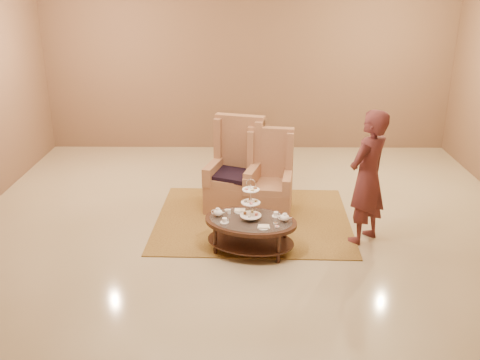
{
  "coord_description": "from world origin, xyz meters",
  "views": [
    {
      "loc": [
        -0.05,
        -6.56,
        3.32
      ],
      "look_at": [
        -0.12,
        0.2,
        0.73
      ],
      "focal_mm": 40.0,
      "sensor_mm": 36.0,
      "label": 1
    }
  ],
  "objects_px": {
    "armchair_left": "(236,178)",
    "armchair_right": "(269,185)",
    "tea_table": "(251,225)",
    "person": "(367,178)"
  },
  "relations": [
    {
      "from": "armchair_right",
      "to": "person",
      "type": "relative_size",
      "value": 0.7
    },
    {
      "from": "person",
      "to": "tea_table",
      "type": "bearing_deg",
      "value": -32.57
    },
    {
      "from": "tea_table",
      "to": "armchair_left",
      "type": "distance_m",
      "value": 1.44
    },
    {
      "from": "tea_table",
      "to": "armchair_right",
      "type": "relative_size",
      "value": 1.08
    },
    {
      "from": "armchair_right",
      "to": "armchair_left",
      "type": "bearing_deg",
      "value": 167.26
    },
    {
      "from": "tea_table",
      "to": "person",
      "type": "height_order",
      "value": "person"
    },
    {
      "from": "tea_table",
      "to": "person",
      "type": "xyz_separation_m",
      "value": [
        1.5,
        0.32,
        0.53
      ]
    },
    {
      "from": "armchair_left",
      "to": "armchair_right",
      "type": "bearing_deg",
      "value": -4.56
    },
    {
      "from": "armchair_left",
      "to": "person",
      "type": "bearing_deg",
      "value": -17.08
    },
    {
      "from": "tea_table",
      "to": "person",
      "type": "distance_m",
      "value": 1.63
    }
  ]
}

